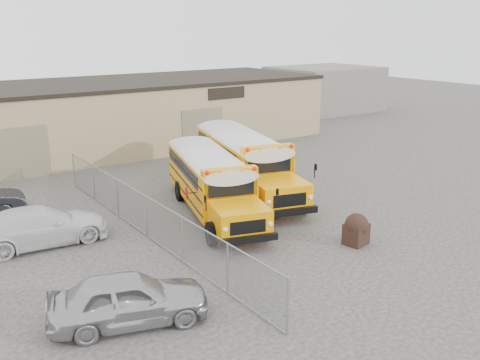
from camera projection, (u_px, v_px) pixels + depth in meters
ground at (304, 228)px, 23.11m from camera, size 120.00×120.00×0.00m
warehouse at (118, 114)px, 38.15m from camera, size 30.20×10.20×4.67m
chainlink_fence at (146, 216)px, 21.90m from camera, size 0.07×18.07×1.81m
distant_building_right at (324, 89)px, 54.61m from camera, size 10.00×8.00×4.40m
school_bus_left at (184, 150)px, 30.17m from camera, size 5.08×9.98×2.84m
school_bus_right at (210, 135)px, 33.77m from camera, size 5.27×10.88×3.10m
tarp_bundle at (356, 229)px, 21.22m from camera, size 0.98×0.95×1.29m
car_silver at (129, 299)px, 15.52m from camera, size 4.95×3.17×1.57m
car_white at (40, 226)px, 21.18m from camera, size 5.43×2.51×1.54m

